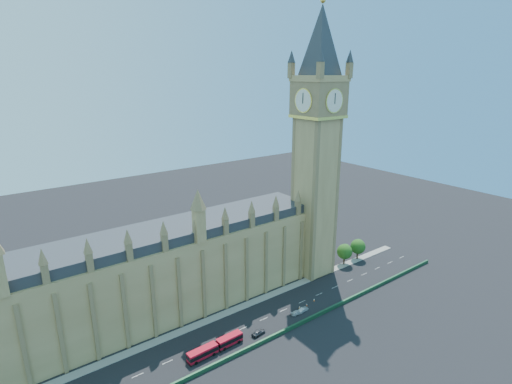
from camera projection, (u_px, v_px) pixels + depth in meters
ground at (253, 324)px, 120.43m from camera, size 400.00×400.00×0.00m
palace_westminster at (142, 278)px, 119.02m from camera, size 120.00×20.00×28.00m
elizabeth_tower at (317, 128)px, 137.53m from camera, size 20.59×20.59×105.00m
bridge_parapet at (272, 337)px, 113.35m from camera, size 160.00×0.60×1.20m
kerb_north at (236, 309)px, 127.70m from camera, size 160.00×3.00×0.16m
tree_east_near at (345, 251)px, 156.58m from camera, size 6.00×6.00×8.50m
tree_east_far at (358, 246)px, 161.18m from camera, size 6.00×6.00×8.50m
red_bus at (216, 347)px, 107.89m from camera, size 16.80×3.08×2.84m
car_grey at (258, 332)px, 115.10m from camera, size 4.67×2.36×1.53m
car_silver at (303, 310)px, 126.47m from camera, size 4.03×1.82×1.28m
car_white at (297, 313)px, 125.00m from camera, size 4.17×1.97×1.18m
cone_a at (307, 305)px, 129.55m from camera, size 0.56×0.56×0.80m
cone_b at (314, 300)px, 132.33m from camera, size 0.54×0.54×0.75m
cone_c at (300, 311)px, 126.39m from camera, size 0.64×0.64×0.77m
cone_d at (300, 307)px, 128.10m from camera, size 0.65×0.65×0.80m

